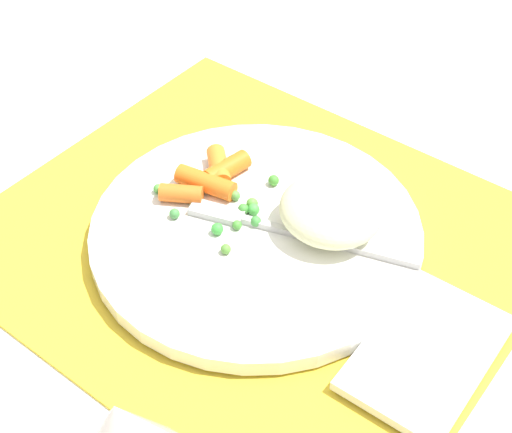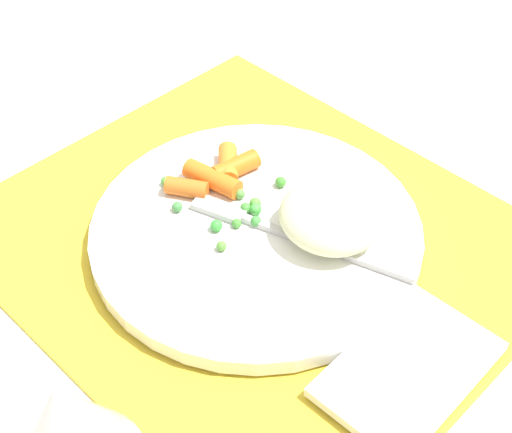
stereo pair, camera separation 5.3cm
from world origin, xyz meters
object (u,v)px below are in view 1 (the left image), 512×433
object	(u,v)px
rice_mound	(331,210)
napkin	(427,353)
carrot_portion	(210,177)
plate	(256,232)
fork	(277,228)

from	to	relation	value
rice_mound	napkin	world-z (taller)	rice_mound
rice_mound	carrot_portion	world-z (taller)	rice_mound
napkin	plate	bearing A→B (deg)	-6.43
fork	napkin	distance (m)	0.15
plate	rice_mound	size ratio (longest dim) A/B	3.25
fork	plate	bearing A→B (deg)	17.52
plate	carrot_portion	bearing A→B (deg)	-14.46
fork	napkin	bearing A→B (deg)	170.81
rice_mound	carrot_portion	size ratio (longest dim) A/B	0.98
carrot_portion	fork	distance (m)	0.08
plate	rice_mound	world-z (taller)	rice_mound
plate	rice_mound	bearing A→B (deg)	-144.27
rice_mound	napkin	size ratio (longest dim) A/B	0.65
carrot_portion	plate	bearing A→B (deg)	165.54
plate	rice_mound	xyz separation A→B (m)	(-0.05, -0.03, 0.03)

